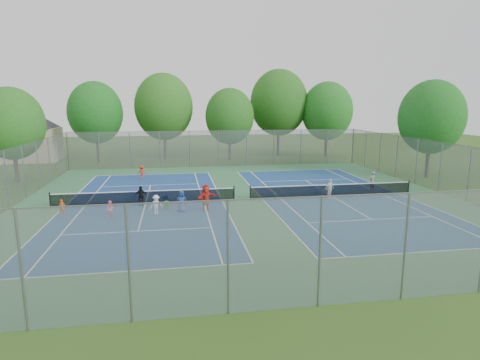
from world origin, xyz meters
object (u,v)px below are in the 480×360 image
net_left (145,197)px  ball_crate (166,197)px  ball_hopper (167,205)px  instructor (372,181)px  net_right (332,190)px

net_left → ball_crate: (1.39, 1.15, -0.31)m
ball_crate → net_left: bearing=-140.4°
ball_hopper → ball_crate: bearing=92.3°
ball_crate → instructor: bearing=0.4°
ball_hopper → net_left: bearing=132.4°
net_right → ball_hopper: net_right is taller
instructor → ball_crate: bearing=-26.6°
net_right → ball_hopper: 12.61m
net_left → net_right: (14.00, 0.00, 0.00)m
net_left → ball_crate: size_ratio=36.83×
net_right → ball_crate: (-12.61, 1.15, -0.31)m
ball_hopper → instructor: bearing=10.0°
net_right → net_left: bearing=180.0°
ball_crate → ball_hopper: ball_hopper is taller
net_right → instructor: bearing=17.7°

